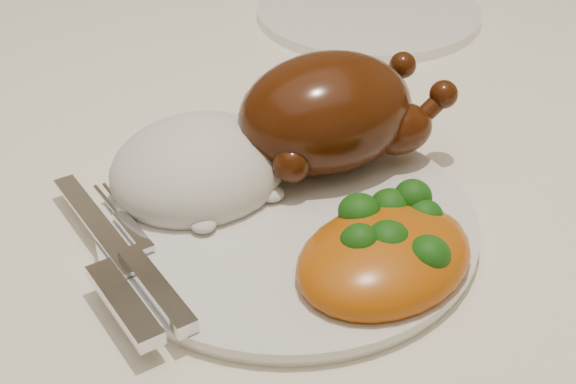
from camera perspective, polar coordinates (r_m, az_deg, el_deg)
name	(u,v)px	position (r m, az deg, el deg)	size (l,w,h in m)	color
dining_table	(48,243)	(0.73, -16.71, -3.49)	(1.60, 0.90, 0.76)	brown
tablecloth	(32,173)	(0.69, -17.72, 1.32)	(1.73, 1.03, 0.18)	white
dinner_plate	(288,223)	(0.54, 0.00, -2.21)	(0.25, 0.25, 0.01)	white
side_plate	(368,12)	(0.86, 5.72, 12.60)	(0.23, 0.23, 0.01)	white
roast_chicken	(331,111)	(0.58, 3.07, 5.74)	(0.16, 0.11, 0.08)	#451D07
rice_mound	(198,169)	(0.56, -6.41, 1.63)	(0.15, 0.15, 0.07)	silver
mac_and_cheese	(390,250)	(0.50, 7.25, -4.08)	(0.14, 0.13, 0.05)	#BB5E0C
cutlery	(129,269)	(0.49, -11.22, -5.43)	(0.05, 0.19, 0.01)	silver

